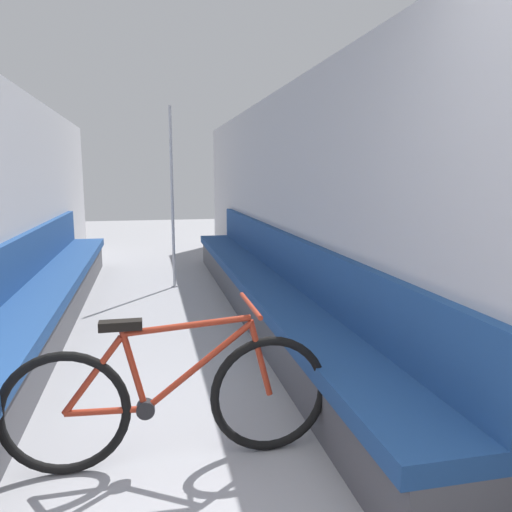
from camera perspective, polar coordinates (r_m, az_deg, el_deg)
wall_left at (r=4.82m, az=-27.17°, el=4.81°), size 0.10×10.86×2.27m
wall_right at (r=4.86m, az=4.22°, el=5.84°), size 0.10×10.86×2.27m
bench_seat_row_left at (r=4.96m, az=-23.17°, el=-4.78°), size 0.50×6.60×0.87m
bench_seat_row_right at (r=4.99m, az=0.86°, el=-3.92°), size 0.50×6.60×0.87m
bicycle at (r=2.60m, az=-9.74°, el=-15.77°), size 1.62×0.46×0.80m
grab_pole_near at (r=6.34m, az=-9.54°, el=6.22°), size 0.08×0.08×2.25m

